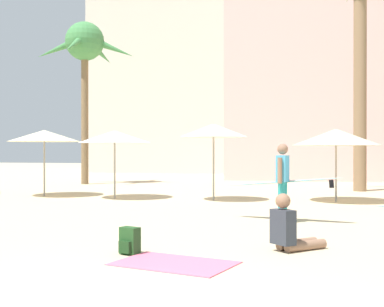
# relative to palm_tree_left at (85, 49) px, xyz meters

# --- Properties ---
(palm_tree_left) EXTENTS (4.96, 4.93, 7.85)m
(palm_tree_left) POSITION_rel_palm_tree_left_xyz_m (0.00, 0.00, 0.00)
(palm_tree_left) COLOR brown
(palm_tree_left) RESTS_ON ground
(cafe_umbrella_0) EXTENTS (2.57, 2.57, 2.36)m
(cafe_umbrella_0) POSITION_rel_palm_tree_left_xyz_m (1.34, -6.57, -4.38)
(cafe_umbrella_0) COLOR gray
(cafe_umbrella_0) RESTS_ON ground
(cafe_umbrella_1) EXTENTS (2.20, 2.20, 2.49)m
(cafe_umbrella_1) POSITION_rel_palm_tree_left_xyz_m (7.55, -6.99, -4.26)
(cafe_umbrella_1) COLOR gray
(cafe_umbrella_1) RESTS_ON ground
(cafe_umbrella_5) EXTENTS (2.74, 2.74, 2.30)m
(cafe_umbrella_5) POSITION_rel_palm_tree_left_xyz_m (11.41, -6.59, -4.48)
(cafe_umbrella_5) COLOR gray
(cafe_umbrella_5) RESTS_ON ground
(cafe_umbrella_6) EXTENTS (2.48, 2.48, 2.30)m
(cafe_umbrella_6) POSITION_rel_palm_tree_left_xyz_m (4.14, -6.93, -4.44)
(cafe_umbrella_6) COLOR gray
(cafe_umbrella_6) RESTS_ON ground
(beach_towel) EXTENTS (1.88, 1.49, 0.01)m
(beach_towel) POSITION_rel_palm_tree_left_xyz_m (8.69, -16.56, -6.52)
(beach_towel) COLOR #EF6684
(beach_towel) RESTS_ON ground
(backpack) EXTENTS (0.35, 0.32, 0.42)m
(backpack) POSITION_rel_palm_tree_left_xyz_m (7.82, -16.02, -6.33)
(backpack) COLOR #214A21
(backpack) RESTS_ON ground
(person_mid_right) EXTENTS (0.91, 0.89, 0.93)m
(person_mid_right) POSITION_rel_palm_tree_left_xyz_m (10.27, -15.21, -6.20)
(person_mid_right) COLOR #936B51
(person_mid_right) RESTS_ON ground
(person_far_left) EXTENTS (2.73, 1.14, 1.77)m
(person_far_left) POSITION_rel_palm_tree_left_xyz_m (9.99, -11.74, -5.58)
(person_far_left) COLOR teal
(person_far_left) RESTS_ON ground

